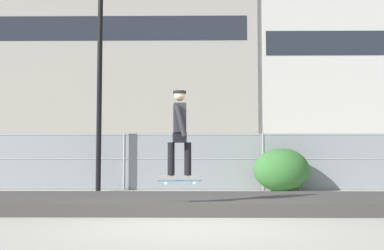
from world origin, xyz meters
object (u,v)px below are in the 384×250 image
street_lamp (100,47)px  skater (180,129)px  parked_car_near (128,163)px  shrub_left (281,170)px  skateboard (179,181)px

street_lamp → skater: bearing=-65.6°
skater → parked_car_near: 10.44m
parked_car_near → shrub_left: size_ratio=2.54×
skateboard → shrub_left: size_ratio=0.47×
skateboard → shrub_left: bearing=64.6°
parked_car_near → skateboard: bearing=-76.4°
shrub_left → parked_car_near: bearing=144.3°
shrub_left → street_lamp: bearing=-179.1°
street_lamp → parked_car_near: bearing=84.9°
skater → shrub_left: bearing=64.6°
skater → shrub_left: skater is taller
parked_car_near → skater: bearing=-76.4°
parked_car_near → shrub_left: 6.66m
skateboard → shrub_left: shrub_left is taller
skateboard → shrub_left: 6.91m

